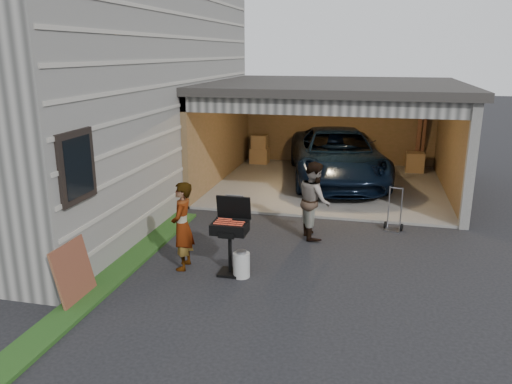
% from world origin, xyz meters
% --- Properties ---
extents(ground, '(80.00, 80.00, 0.00)m').
position_xyz_m(ground, '(0.00, 0.00, 0.00)').
color(ground, black).
rests_on(ground, ground).
extents(house, '(7.00, 11.00, 5.50)m').
position_xyz_m(house, '(-6.00, 4.00, 2.75)').
color(house, '#474744').
rests_on(house, ground).
extents(groundcover_strip, '(0.50, 8.00, 0.06)m').
position_xyz_m(groundcover_strip, '(-2.25, -1.00, 0.03)').
color(groundcover_strip, '#193814').
rests_on(groundcover_strip, ground).
extents(garage, '(6.80, 6.30, 2.90)m').
position_xyz_m(garage, '(0.76, 6.79, 1.87)').
color(garage, '#605E59').
rests_on(garage, ground).
extents(minivan, '(3.47, 5.73, 1.49)m').
position_xyz_m(minivan, '(0.90, 6.90, 0.74)').
color(minivan, black).
rests_on(minivan, ground).
extents(woman, '(0.43, 0.60, 1.56)m').
position_xyz_m(woman, '(-1.23, 0.26, 0.78)').
color(woman, silver).
rests_on(woman, ground).
extents(man, '(0.83, 0.93, 1.58)m').
position_xyz_m(man, '(0.80, 2.32, 0.79)').
color(man, '#46211B').
rests_on(man, ground).
extents(bbq_grill, '(0.59, 0.52, 1.32)m').
position_xyz_m(bbq_grill, '(-0.36, 0.23, 0.79)').
color(bbq_grill, black).
rests_on(bbq_grill, ground).
extents(propane_tank, '(0.33, 0.33, 0.43)m').
position_xyz_m(propane_tank, '(-0.15, 0.14, 0.21)').
color(propane_tank, beige).
rests_on(propane_tank, ground).
extents(plywood_panel, '(0.23, 0.84, 0.92)m').
position_xyz_m(plywood_panel, '(-2.40, -1.26, 0.46)').
color(plywood_panel, brown).
rests_on(plywood_panel, ground).
extents(hand_truck, '(0.41, 0.36, 0.95)m').
position_xyz_m(hand_truck, '(2.42, 3.09, 0.18)').
color(hand_truck, slate).
rests_on(hand_truck, ground).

